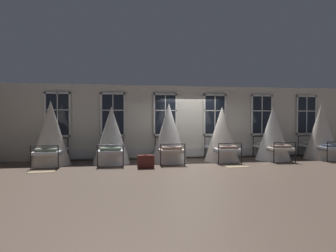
{
  "coord_description": "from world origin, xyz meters",
  "views": [
    {
      "loc": [
        -2.89,
        -11.11,
        1.66
      ],
      "look_at": [
        -1.13,
        -0.02,
        1.39
      ],
      "focal_mm": 31.52,
      "sensor_mm": 36.0,
      "label": 1
    }
  ],
  "objects_px": {
    "cot_fifth": "(273,134)",
    "cot_sixth": "(321,132)",
    "suitcase_dark": "(146,162)",
    "cot_first": "(51,134)",
    "cot_third": "(169,134)",
    "cot_second": "(111,136)",
    "cot_fourth": "(222,135)"
  },
  "relations": [
    {
      "from": "cot_first",
      "to": "cot_fourth",
      "type": "bearing_deg",
      "value": -90.29
    },
    {
      "from": "cot_sixth",
      "to": "suitcase_dark",
      "type": "xyz_separation_m",
      "value": [
        -7.42,
        -1.21,
        -0.91
      ]
    },
    {
      "from": "cot_second",
      "to": "cot_fourth",
      "type": "height_order",
      "value": "cot_fourth"
    },
    {
      "from": "cot_first",
      "to": "cot_sixth",
      "type": "xyz_separation_m",
      "value": [
        10.74,
        -0.03,
        -0.0
      ]
    },
    {
      "from": "cot_fourth",
      "to": "suitcase_dark",
      "type": "distance_m",
      "value": 3.44
    },
    {
      "from": "cot_first",
      "to": "cot_third",
      "type": "distance_m",
      "value": 4.31
    },
    {
      "from": "cot_fifth",
      "to": "suitcase_dark",
      "type": "bearing_deg",
      "value": 104.57
    },
    {
      "from": "cot_third",
      "to": "cot_fourth",
      "type": "xyz_separation_m",
      "value": [
        2.11,
        -0.02,
        -0.05
      ]
    },
    {
      "from": "cot_fifth",
      "to": "suitcase_dark",
      "type": "distance_m",
      "value": 5.49
    },
    {
      "from": "cot_third",
      "to": "suitcase_dark",
      "type": "relative_size",
      "value": 4.01
    },
    {
      "from": "cot_second",
      "to": "cot_sixth",
      "type": "xyz_separation_m",
      "value": [
        8.59,
        -0.04,
        0.1
      ]
    },
    {
      "from": "cot_fifth",
      "to": "cot_third",
      "type": "bearing_deg",
      "value": 91.19
    },
    {
      "from": "cot_fifth",
      "to": "cot_sixth",
      "type": "xyz_separation_m",
      "value": [
        2.14,
        -0.05,
        0.08
      ]
    },
    {
      "from": "cot_third",
      "to": "cot_fourth",
      "type": "bearing_deg",
      "value": -90.29
    },
    {
      "from": "suitcase_dark",
      "to": "cot_sixth",
      "type": "bearing_deg",
      "value": 8.5
    },
    {
      "from": "suitcase_dark",
      "to": "cot_fourth",
      "type": "bearing_deg",
      "value": 20.88
    },
    {
      "from": "cot_second",
      "to": "cot_sixth",
      "type": "relative_size",
      "value": 0.91
    },
    {
      "from": "cot_second",
      "to": "suitcase_dark",
      "type": "bearing_deg",
      "value": -136.41
    },
    {
      "from": "cot_fourth",
      "to": "cot_fifth",
      "type": "relative_size",
      "value": 0.99
    },
    {
      "from": "suitcase_dark",
      "to": "cot_first",
      "type": "bearing_deg",
      "value": 158.62
    },
    {
      "from": "cot_second",
      "to": "suitcase_dark",
      "type": "height_order",
      "value": "cot_second"
    },
    {
      "from": "cot_first",
      "to": "suitcase_dark",
      "type": "distance_m",
      "value": 3.66
    },
    {
      "from": "cot_first",
      "to": "cot_third",
      "type": "relative_size",
      "value": 1.03
    },
    {
      "from": "cot_fifth",
      "to": "suitcase_dark",
      "type": "relative_size",
      "value": 3.85
    },
    {
      "from": "cot_first",
      "to": "cot_second",
      "type": "relative_size",
      "value": 1.1
    },
    {
      "from": "cot_first",
      "to": "cot_second",
      "type": "distance_m",
      "value": 2.15
    },
    {
      "from": "cot_first",
      "to": "cot_sixth",
      "type": "bearing_deg",
      "value": -90.35
    },
    {
      "from": "cot_first",
      "to": "cot_fourth",
      "type": "xyz_separation_m",
      "value": [
        6.43,
        -0.01,
        -0.09
      ]
    },
    {
      "from": "cot_first",
      "to": "suitcase_dark",
      "type": "bearing_deg",
      "value": -110.75
    },
    {
      "from": "cot_fourth",
      "to": "cot_fifth",
      "type": "height_order",
      "value": "cot_fifth"
    },
    {
      "from": "cot_sixth",
      "to": "cot_fourth",
      "type": "bearing_deg",
      "value": 89.02
    },
    {
      "from": "cot_second",
      "to": "cot_first",
      "type": "bearing_deg",
      "value": 90.81
    }
  ]
}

